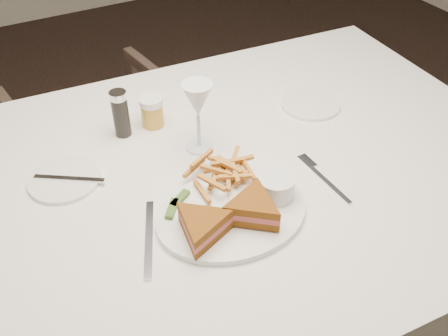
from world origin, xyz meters
TOP-DOWN VIEW (x-y plane):
  - ground at (0.00, 0.00)m, footprint 5.00×5.00m
  - table at (-0.26, -0.36)m, footprint 1.59×1.12m
  - chair_far at (-0.31, 0.44)m, footprint 0.65×0.62m
  - table_setting at (-0.28, -0.41)m, footprint 0.83×0.60m

SIDE VIEW (x-z plane):
  - ground at x=0.00m, z-range 0.00..0.00m
  - chair_far at x=-0.31m, z-range 0.00..0.60m
  - table at x=-0.26m, z-range 0.00..0.75m
  - table_setting at x=-0.28m, z-range 0.70..0.88m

